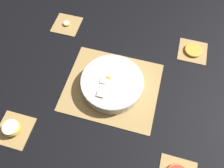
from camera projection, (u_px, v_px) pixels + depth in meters
The scene contains 9 objects.
ground_plane at pixel (112, 87), 0.97m from camera, with size 6.00×6.00×0.00m, color black.
bamboo_mat_center at pixel (112, 87), 0.97m from camera, with size 0.41×0.35×0.01m.
coaster_mat_near_left at pixel (14, 130), 0.87m from camera, with size 0.14×0.14×0.01m.
coaster_mat_far_left at pixel (67, 24), 1.14m from camera, with size 0.14×0.14×0.01m.
coaster_mat_far_right at pixel (193, 51), 1.06m from camera, with size 0.14×0.14×0.01m.
fruit_salad_bowl at pixel (112, 83), 0.94m from camera, with size 0.27×0.27×0.06m.
apple_half at pixel (12, 128), 0.85m from camera, with size 0.07×0.07×0.04m.
orange_slice_whole at pixel (193, 50), 1.05m from camera, with size 0.08×0.08×0.01m.
banana_coin_single at pixel (67, 23), 1.13m from camera, with size 0.04×0.04×0.01m.
Camera 1 is at (0.12, -0.43, 0.86)m, focal length 35.00 mm.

